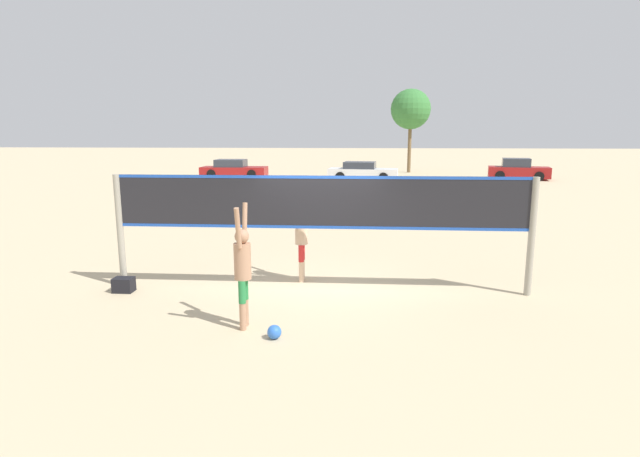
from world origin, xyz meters
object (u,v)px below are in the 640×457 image
Objects in this scene: player_blocker at (302,233)px; volleyball_net at (320,212)px; gear_bag at (124,285)px; volleyball at (274,332)px; parked_car_mid at (234,169)px; player_spiker at (243,265)px; tree_left_cluster at (411,109)px; parked_car_far at (362,172)px; parked_car_near at (518,170)px.

volleyball_net is at bearing 34.10° from player_blocker.
gear_bag is at bearing -174.63° from volleyball_net.
parked_car_mid is (-7.72, 28.87, 0.48)m from volleyball.
player_spiker is at bearing -118.14° from volleyball_net.
gear_bag is 0.06× the size of tree_left_cluster.
tree_left_cluster is at bearing 69.59° from parked_car_far.
player_blocker is at bearing -103.09° from parked_car_near.
volleyball is at bearing -75.00° from parked_car_mid.
tree_left_cluster is (6.23, 34.21, 4.00)m from player_spiker.
volleyball_net reaches higher than parked_car_mid.
parked_car_mid is 0.97× the size of parked_car_far.
parked_car_mid is (-8.26, 26.34, -1.05)m from volleyball_net.
gear_bag is 31.07m from parked_car_near.
volleyball is 0.05× the size of parked_car_far.
gear_bag is at bearing 59.26° from player_spiker.
volleyball_net is 2.45m from player_spiker.
parked_car_near reaches higher than volleyball.
player_spiker is 0.31× the size of tree_left_cluster.
volleyball_net is 4.09× the size of player_spiker.
gear_bag is 0.08× the size of parked_car_mid.
player_blocker is 23.90m from parked_car_far.
tree_left_cluster is at bearing 169.98° from player_blocker.
player_blocker is 3.33m from volleyball.
parked_car_near reaches higher than parked_car_far.
parked_car_mid is (-20.36, 0.16, -0.06)m from parked_car_near.
volleyball_net is 1.75× the size of parked_car_far.
parked_car_near is 10.19m from tree_left_cluster.
volleyball_net is 1.95× the size of parked_car_near.
volleyball is at bearing -126.40° from player_spiker.
gear_bag is 0.08× the size of parked_car_far.
parked_car_mid is at bearing -156.66° from tree_left_cluster.
player_blocker is at bearing 124.10° from volleyball_net.
tree_left_cluster reaches higher than parked_car_near.
player_spiker is at bearing -75.88° from parked_car_mid.
parked_car_far reaches higher than volleyball.
player_spiker is 29.33m from parked_car_mid.
tree_left_cluster is at bearing 74.31° from gear_bag.
parked_car_near is at bearing 15.66° from parked_car_far.
player_spiker is 5.24× the size of gear_bag.
parked_car_mid is at bearing 107.41° from volleyball_net.
volleyball is at bearing -99.27° from tree_left_cluster.
parked_car_mid is 15.24m from tree_left_cluster.
volleyball_net reaches higher than player_blocker.
player_blocker is 0.47× the size of parked_car_near.
volleyball_net is 1.80× the size of parked_car_mid.
gear_bag is (-3.48, 2.15, 0.03)m from volleyball.
volleyball is 27.10m from parked_car_far.
player_spiker is 26.71m from parked_car_far.
player_blocker is 3.83m from gear_bag.
player_spiker is 1.02× the size of player_blocker.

